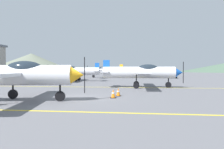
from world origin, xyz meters
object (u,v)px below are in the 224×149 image
Objects in this scene: car_sedan at (171,74)px; traffic_cone_side at (113,94)px; airplane_back at (105,70)px; traffic_cone_front at (118,92)px; airplane_far at (74,71)px; airplane_near at (13,74)px; airplane_mid at (142,72)px.

car_sedan reaches higher than traffic_cone_side.
traffic_cone_front is (5.28, -29.14, -1.34)m from airplane_back.
airplane_far is at bearing -104.32° from airplane_back.
airplane_near is 32.30m from airplane_back.
airplane_back is at bearing 99.46° from traffic_cone_side.
car_sedan is (17.24, 12.62, -0.78)m from airplane_far.
traffic_cone_side is at bearing -104.71° from traffic_cone_front.
airplane_far and airplane_back have the same top height.
car_sedan is (14.08, 0.25, -0.78)m from airplane_back.
traffic_cone_front is 1.02m from traffic_cone_side.
car_sedan is at bearing 36.21° from airplane_far.
airplane_near is at bearing -159.29° from traffic_cone_side.
airplane_far is at bearing -143.79° from car_sedan.
airplane_near is 35.76m from car_sedan.
car_sedan is 30.69m from traffic_cone_front.
car_sedan is at bearing 1.02° from airplane_back.
airplane_near is 16.38× the size of traffic_cone_side.
airplane_near and airplane_far have the same top height.
airplane_mid is 23.60m from car_sedan.
car_sedan is at bearing 65.55° from airplane_near.
airplane_back reaches higher than traffic_cone_front.
traffic_cone_side is (-2.14, -7.83, -1.34)m from airplane_mid.
airplane_far is 16.37× the size of traffic_cone_front.
airplane_near is at bearing -114.45° from car_sedan.
traffic_cone_front is at bearing -105.37° from airplane_mid.
airplane_far is 18.82m from traffic_cone_front.
airplane_far is at bearing 136.09° from airplane_mid.
airplane_far is 19.60m from traffic_cone_side.
airplane_back is at bearing -178.98° from car_sedan.
traffic_cone_side is (-9.06, -30.38, -0.56)m from car_sedan.
airplane_far is (-10.32, 9.93, 0.00)m from airplane_mid.
airplane_back is 16.34× the size of traffic_cone_side.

